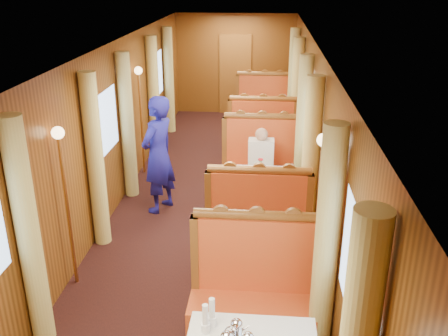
# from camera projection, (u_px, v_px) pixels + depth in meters

# --- Properties ---
(floor) EXTENTS (3.00, 12.00, 0.01)m
(floor) POSITION_uv_depth(u_px,v_px,m) (209.00, 219.00, 7.52)
(floor) COLOR black
(floor) RESTS_ON ground
(ceiling) EXTENTS (3.00, 12.00, 0.01)m
(ceiling) POSITION_uv_depth(u_px,v_px,m) (207.00, 50.00, 6.59)
(ceiling) COLOR silver
(ceiling) RESTS_ON wall_left
(wall_far) EXTENTS (3.00, 0.01, 2.50)m
(wall_far) POSITION_uv_depth(u_px,v_px,m) (235.00, 65.00, 12.60)
(wall_far) COLOR brown
(wall_far) RESTS_ON floor
(wall_left) EXTENTS (0.01, 12.00, 2.50)m
(wall_left) POSITION_uv_depth(u_px,v_px,m) (104.00, 137.00, 7.17)
(wall_left) COLOR brown
(wall_left) RESTS_ON floor
(wall_right) EXTENTS (0.01, 12.00, 2.50)m
(wall_right) POSITION_uv_depth(u_px,v_px,m) (315.00, 143.00, 6.93)
(wall_right) COLOR brown
(wall_right) RESTS_ON floor
(doorway_far) EXTENTS (0.80, 0.04, 2.00)m
(doorway_far) POSITION_uv_depth(u_px,v_px,m) (235.00, 75.00, 12.67)
(doorway_far) COLOR brown
(doorway_far) RESTS_ON floor
(banquette_near_aft) EXTENTS (1.30, 0.55, 1.34)m
(banquette_near_aft) POSITION_uv_depth(u_px,v_px,m) (254.00, 299.00, 5.00)
(banquette_near_aft) COLOR red
(banquette_near_aft) RESTS_ON floor
(table_mid) EXTENTS (1.05, 0.72, 0.75)m
(table_mid) POSITION_uv_depth(u_px,v_px,m) (259.00, 198.00, 7.32)
(table_mid) COLOR white
(table_mid) RESTS_ON floor
(banquette_mid_fwd) EXTENTS (1.30, 0.55, 1.34)m
(banquette_mid_fwd) POSITION_uv_depth(u_px,v_px,m) (258.00, 228.00, 6.36)
(banquette_mid_fwd) COLOR red
(banquette_mid_fwd) RESTS_ON floor
(banquette_mid_aft) EXTENTS (1.30, 0.55, 1.34)m
(banquette_mid_aft) POSITION_uv_depth(u_px,v_px,m) (261.00, 169.00, 8.24)
(banquette_mid_aft) COLOR red
(banquette_mid_aft) RESTS_ON floor
(table_far) EXTENTS (1.05, 0.72, 0.75)m
(table_far) POSITION_uv_depth(u_px,v_px,m) (263.00, 128.00, 10.55)
(table_far) COLOR white
(table_far) RESTS_ON floor
(banquette_far_fwd) EXTENTS (1.30, 0.55, 1.34)m
(banquette_far_fwd) POSITION_uv_depth(u_px,v_px,m) (262.00, 141.00, 9.60)
(banquette_far_fwd) COLOR red
(banquette_far_fwd) RESTS_ON floor
(banquette_far_aft) EXTENTS (1.30, 0.55, 1.34)m
(banquette_far_aft) POSITION_uv_depth(u_px,v_px,m) (263.00, 113.00, 11.47)
(banquette_far_aft) COLOR red
(banquette_far_aft) RESTS_ON floor
(teapot_back) EXTENTS (0.19, 0.16, 0.14)m
(teapot_back) POSITION_uv_depth(u_px,v_px,m) (236.00, 331.00, 3.98)
(teapot_back) COLOR silver
(teapot_back) RESTS_ON tea_tray
(cup_inboard) EXTENTS (0.08, 0.08, 0.26)m
(cup_inboard) POSITION_uv_depth(u_px,v_px,m) (205.00, 321.00, 4.03)
(cup_inboard) COLOR white
(cup_inboard) RESTS_ON table_near
(cup_outboard) EXTENTS (0.08, 0.08, 0.26)m
(cup_outboard) POSITION_uv_depth(u_px,v_px,m) (212.00, 315.00, 4.10)
(cup_outboard) COLOR white
(cup_outboard) RESTS_ON table_near
(rose_vase_mid) EXTENTS (0.06, 0.06, 0.36)m
(rose_vase_mid) POSITION_uv_depth(u_px,v_px,m) (260.00, 163.00, 7.12)
(rose_vase_mid) COLOR silver
(rose_vase_mid) RESTS_ON table_mid
(rose_vase_far) EXTENTS (0.06, 0.06, 0.36)m
(rose_vase_far) POSITION_uv_depth(u_px,v_px,m) (264.00, 102.00, 10.38)
(rose_vase_far) COLOR silver
(rose_vase_far) RESTS_ON table_far
(curtain_left_near_b) EXTENTS (0.22, 0.22, 2.35)m
(curtain_left_near_b) POSITION_uv_depth(u_px,v_px,m) (28.00, 236.00, 4.67)
(curtain_left_near_b) COLOR #DACC6F
(curtain_left_near_b) RESTS_ON floor
(window_right_near) EXTENTS (0.01, 1.20, 0.90)m
(window_right_near) POSITION_uv_depth(u_px,v_px,m) (355.00, 273.00, 3.62)
(window_right_near) COLOR #8CADD8
(window_right_near) RESTS_ON wall_right
(curtain_right_near_b) EXTENTS (0.22, 0.22, 2.35)m
(curtain_right_near_b) POSITION_uv_depth(u_px,v_px,m) (326.00, 249.00, 4.45)
(curtain_right_near_b) COLOR #DACC6F
(curtain_right_near_b) RESTS_ON floor
(window_left_mid) EXTENTS (0.01, 1.20, 0.90)m
(window_left_mid) POSITION_uv_depth(u_px,v_px,m) (104.00, 124.00, 7.10)
(window_left_mid) COLOR #8CADD8
(window_left_mid) RESTS_ON wall_left
(curtain_left_mid_a) EXTENTS (0.22, 0.22, 2.35)m
(curtain_left_mid_a) POSITION_uv_depth(u_px,v_px,m) (96.00, 162.00, 6.47)
(curtain_left_mid_a) COLOR #DACC6F
(curtain_left_mid_a) RESTS_ON floor
(curtain_left_mid_b) EXTENTS (0.22, 0.22, 2.35)m
(curtain_left_mid_b) POSITION_uv_depth(u_px,v_px,m) (127.00, 127.00, 7.91)
(curtain_left_mid_b) COLOR #DACC6F
(curtain_left_mid_b) RESTS_ON floor
(window_right_mid) EXTENTS (0.01, 1.20, 0.90)m
(window_right_mid) POSITION_uv_depth(u_px,v_px,m) (315.00, 129.00, 6.86)
(window_right_mid) COLOR #8CADD8
(window_right_mid) RESTS_ON wall_right
(curtain_right_mid_a) EXTENTS (0.22, 0.22, 2.35)m
(curtain_right_mid_a) POSITION_uv_depth(u_px,v_px,m) (310.00, 169.00, 6.25)
(curtain_right_mid_a) COLOR #DACC6F
(curtain_right_mid_a) RESTS_ON floor
(curtain_right_mid_b) EXTENTS (0.22, 0.22, 2.35)m
(curtain_right_mid_b) POSITION_uv_depth(u_px,v_px,m) (303.00, 131.00, 7.69)
(curtain_right_mid_b) COLOR #DACC6F
(curtain_right_mid_b) RESTS_ON floor
(window_left_far) EXTENTS (0.01, 1.20, 0.90)m
(window_left_far) POSITION_uv_depth(u_px,v_px,m) (156.00, 75.00, 10.33)
(window_left_far) COLOR #8CADD8
(window_left_far) RESTS_ON wall_left
(curtain_left_far_a) EXTENTS (0.22, 0.22, 2.35)m
(curtain_left_far_a) POSITION_uv_depth(u_px,v_px,m) (154.00, 97.00, 9.70)
(curtain_left_far_a) COLOR #DACC6F
(curtain_left_far_a) RESTS_ON floor
(curtain_left_far_b) EXTENTS (0.22, 0.22, 2.35)m
(curtain_left_far_b) POSITION_uv_depth(u_px,v_px,m) (169.00, 81.00, 11.15)
(curtain_left_far_b) COLOR #DACC6F
(curtain_left_far_b) RESTS_ON floor
(window_right_far) EXTENTS (0.01, 1.20, 0.90)m
(window_right_far) POSITION_uv_depth(u_px,v_px,m) (301.00, 78.00, 10.10)
(window_right_far) COLOR #8CADD8
(window_right_far) RESTS_ON wall_right
(curtain_right_far_a) EXTENTS (0.22, 0.22, 2.35)m
(curtain_right_far_a) POSITION_uv_depth(u_px,v_px,m) (296.00, 100.00, 9.48)
(curtain_right_far_a) COLOR #DACC6F
(curtain_right_far_a) RESTS_ON floor
(curtain_right_far_b) EXTENTS (0.22, 0.22, 2.35)m
(curtain_right_far_b) POSITION_uv_depth(u_px,v_px,m) (293.00, 83.00, 10.93)
(curtain_right_far_b) COLOR #DACC6F
(curtain_right_far_b) RESTS_ON floor
(sconce_left_fore) EXTENTS (0.14, 0.14, 1.95)m
(sconce_left_fore) POSITION_uv_depth(u_px,v_px,m) (63.00, 176.00, 5.49)
(sconce_left_fore) COLOR #BF8C3F
(sconce_left_fore) RESTS_ON floor
(sconce_right_fore) EXTENTS (0.14, 0.14, 1.95)m
(sconce_right_fore) POSITION_uv_depth(u_px,v_px,m) (320.00, 184.00, 5.27)
(sconce_right_fore) COLOR #BF8C3F
(sconce_right_fore) RESTS_ON floor
(sconce_left_aft) EXTENTS (0.14, 0.14, 1.95)m
(sconce_left_aft) POSITION_uv_depth(u_px,v_px,m) (140.00, 99.00, 8.73)
(sconce_left_aft) COLOR #BF8C3F
(sconce_left_aft) RESTS_ON floor
(sconce_right_aft) EXTENTS (0.14, 0.14, 1.95)m
(sconce_right_aft) POSITION_uv_depth(u_px,v_px,m) (301.00, 102.00, 8.51)
(sconce_right_aft) COLOR #BF8C3F
(sconce_right_aft) RESTS_ON floor
(steward) EXTENTS (0.67, 0.78, 1.81)m
(steward) POSITION_uv_depth(u_px,v_px,m) (158.00, 155.00, 7.49)
(steward) COLOR navy
(steward) RESTS_ON floor
(passenger) EXTENTS (0.40, 0.44, 0.76)m
(passenger) POSITION_uv_depth(u_px,v_px,m) (261.00, 157.00, 7.86)
(passenger) COLOR beige
(passenger) RESTS_ON banquette_mid_aft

